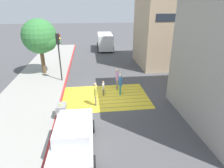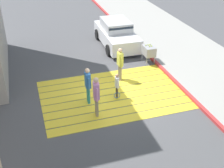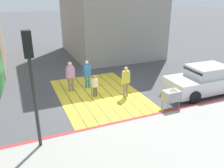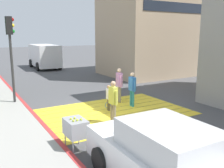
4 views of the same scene
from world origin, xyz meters
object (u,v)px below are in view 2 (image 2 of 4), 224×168
tennis_ball_cart (149,51)px  pedestrian_adult_lead (120,62)px  car_parked_near_curb (116,34)px  pedestrian_adult_trailing (96,94)px  pedestrian_child_with_racket (117,85)px  pedestrian_adult_side (88,83)px

tennis_ball_cart → pedestrian_adult_lead: 2.54m
car_parked_near_curb → tennis_ball_cart: size_ratio=4.26×
pedestrian_adult_trailing → pedestrian_child_with_racket: size_ratio=1.47×
car_parked_near_curb → pedestrian_adult_trailing: size_ratio=2.48×
tennis_ball_cart → pedestrian_child_with_racket: 4.01m
car_parked_near_curb → pedestrian_adult_trailing: pedestrian_adult_trailing is taller
pedestrian_adult_side → pedestrian_adult_lead: bearing=-142.2°
tennis_ball_cart → pedestrian_adult_lead: size_ratio=0.60×
car_parked_near_curb → tennis_ball_cart: 3.01m
pedestrian_adult_lead → pedestrian_adult_trailing: size_ratio=0.96×
pedestrian_adult_trailing → pedestrian_adult_lead: bearing=-126.4°
car_parked_near_curb → pedestrian_adult_lead: (1.22, 4.24, 0.25)m
pedestrian_adult_trailing → pedestrian_adult_side: bearing=-84.1°
pedestrian_adult_side → car_parked_near_curb: bearing=-118.9°
car_parked_near_curb → tennis_ball_cart: (-0.90, 2.87, -0.04)m
tennis_ball_cart → pedestrian_adult_side: size_ratio=0.61×
tennis_ball_cart → pedestrian_adult_lead: (2.12, 1.37, 0.28)m
pedestrian_child_with_racket → tennis_ball_cart: bearing=-133.9°
tennis_ball_cart → car_parked_near_curb: bearing=-72.6°
car_parked_near_curb → pedestrian_adult_lead: 4.42m
pedestrian_child_with_racket → car_parked_near_curb: bearing=-108.1°
pedestrian_adult_trailing → pedestrian_adult_side: 1.01m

